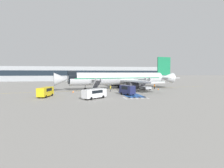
{
  "coord_description": "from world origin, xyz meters",
  "views": [
    {
      "loc": [
        -10.76,
        -57.61,
        5.5
      ],
      "look_at": [
        -0.92,
        -2.65,
        1.92
      ],
      "focal_mm": 28.0,
      "sensor_mm": 36.0,
      "label": 1
    }
  ],
  "objects": [
    {
      "name": "apron_stand_patch_blue",
      "position": [
        1.67,
        -15.4,
        0.0
      ],
      "size": [
        4.22,
        11.18,
        0.01
      ],
      "primitive_type": "cube",
      "color": "#2856A8",
      "rests_on": "ground_plane"
    },
    {
      "name": "terminal_building",
      "position": [
        -11.42,
        68.04,
        4.88
      ],
      "size": [
        130.78,
        12.1,
        9.75
      ],
      "color": "#9EA3A8",
      "rests_on": "ground_plane"
    },
    {
      "name": "apron_walkway_bar_2",
      "position": [
        1.07,
        -20.96,
        0.0
      ],
      "size": [
        0.44,
        3.6,
        0.01
      ],
      "primitive_type": "cube",
      "color": "silver",
      "rests_on": "ground_plane"
    },
    {
      "name": "fuel_tanker",
      "position": [
        10.05,
        22.98,
        1.68
      ],
      "size": [
        10.41,
        3.66,
        3.34
      ],
      "rotation": [
        0.0,
        0.0,
        -1.69
      ],
      "color": "#38383D",
      "rests_on": "ground_plane"
    },
    {
      "name": "traffic_cone_0",
      "position": [
        -12.93,
        -7.77,
        0.3
      ],
      "size": [
        0.53,
        0.53,
        0.59
      ],
      "color": "orange",
      "rests_on": "ground_plane"
    },
    {
      "name": "service_van_1",
      "position": [
        -18.72,
        -16.03,
        1.31
      ],
      "size": [
        2.94,
        5.69,
        2.2
      ],
      "rotation": [
        0.0,
        0.0,
        2.91
      ],
      "color": "yellow",
      "rests_on": "ground_plane"
    },
    {
      "name": "traffic_cone_1",
      "position": [
        13.98,
        -4.74,
        0.27
      ],
      "size": [
        0.49,
        0.49,
        0.55
      ],
      "color": "orange",
      "rests_on": "ground_plane"
    },
    {
      "name": "service_van_2",
      "position": [
        0.56,
        -15.83,
        1.41
      ],
      "size": [
        3.38,
        4.58,
        2.39
      ],
      "rotation": [
        0.0,
        0.0,
        3.58
      ],
      "color": "#1E234C",
      "rests_on": "ground_plane"
    },
    {
      "name": "airliner",
      "position": [
        2.3,
        -0.51,
        3.58
      ],
      "size": [
        42.7,
        32.34,
        11.29
      ],
      "rotation": [
        0.0,
        0.0,
        1.76
      ],
      "color": "silver",
      "rests_on": "ground_plane"
    },
    {
      "name": "ground_plane",
      "position": [
        0.0,
        0.0,
        0.0
      ],
      "size": [
        600.0,
        600.0,
        0.0
      ],
      "primitive_type": "plane",
      "color": "gray"
    },
    {
      "name": "ground_crew_3",
      "position": [
        3.43,
        -4.17,
        1.02
      ],
      "size": [
        0.42,
        0.49,
        1.77
      ],
      "rotation": [
        0.0,
        0.0,
        4.15
      ],
      "color": "#2D2D33",
      "rests_on": "ground_plane"
    },
    {
      "name": "ground_crew_1",
      "position": [
        1.35,
        -5.34,
        1.01
      ],
      "size": [
        0.48,
        0.46,
        1.75
      ],
      "rotation": [
        0.0,
        0.0,
        3.85
      ],
      "color": "#191E38",
      "rests_on": "ground_plane"
    },
    {
      "name": "baggage_cart",
      "position": [
        1.32,
        -8.01,
        0.26
      ],
      "size": [
        2.92,
        2.88,
        0.87
      ],
      "rotation": [
        0.0,
        0.0,
        2.33
      ],
      "color": "gray",
      "rests_on": "ground_plane"
    },
    {
      "name": "apron_walkway_bar_0",
      "position": [
        -1.33,
        -20.96,
        0.0
      ],
      "size": [
        0.44,
        3.6,
        0.01
      ],
      "primitive_type": "cube",
      "color": "silver",
      "rests_on": "ground_plane"
    },
    {
      "name": "apron_leadline_yellow",
      "position": [
        1.67,
        -0.63,
        0.0
      ],
      "size": [
        74.98,
        14.71,
        0.01
      ],
      "primitive_type": "cube",
      "rotation": [
        0.0,
        0.0,
        1.76
      ],
      "color": "gold",
      "rests_on": "ground_plane"
    },
    {
      "name": "boarding_stairs_aft",
      "position": [
        9.68,
        -3.72,
        1.01
      ],
      "size": [
        3.07,
        5.5,
        4.18
      ],
      "rotation": [
        0.0,
        0.0,
        0.19
      ],
      "color": "#ADB2BA",
      "rests_on": "ground_plane"
    },
    {
      "name": "apron_walkway_bar_4",
      "position": [
        3.47,
        -20.96,
        0.0
      ],
      "size": [
        0.44,
        3.6,
        0.01
      ],
      "primitive_type": "cube",
      "color": "silver",
      "rests_on": "ground_plane"
    },
    {
      "name": "apron_walkway_bar_3",
      "position": [
        2.27,
        -20.96,
        0.0
      ],
      "size": [
        0.44,
        3.6,
        0.01
      ],
      "primitive_type": "cube",
      "color": "silver",
      "rests_on": "ground_plane"
    },
    {
      "name": "ground_crew_0",
      "position": [
        -2.16,
        -7.18,
        1.06
      ],
      "size": [
        0.42,
        0.49,
        1.82
      ],
      "rotation": [
        0.0,
        0.0,
        4.15
      ],
      "color": "#2D2D33",
      "rests_on": "ground_plane"
    },
    {
      "name": "ground_crew_2",
      "position": [
        13.99,
        -1.68,
        1.01
      ],
      "size": [
        0.43,
        0.48,
        1.74
      ],
      "rotation": [
        0.0,
        0.0,
        2.18
      ],
      "color": "black",
      "rests_on": "ground_plane"
    },
    {
      "name": "apron_walkway_bar_1",
      "position": [
        -0.13,
        -20.96,
        0.0
      ],
      "size": [
        0.44,
        3.6,
        0.01
      ],
      "primitive_type": "cube",
      "color": "silver",
      "rests_on": "ground_plane"
    },
    {
      "name": "service_van_0",
      "position": [
        -7.95,
        -20.83,
        1.23
      ],
      "size": [
        5.51,
        4.92,
        2.05
      ],
      "rotation": [
        0.0,
        0.0,
        2.24
      ],
      "color": "silver",
      "rests_on": "ground_plane"
    },
    {
      "name": "boarding_stairs_forward",
      "position": [
        -6.2,
        -6.79,
        1.01
      ],
      "size": [
        3.07,
        5.5,
        4.19
      ],
      "rotation": [
        0.0,
        0.0,
        0.19
      ],
      "color": "#ADB2BA",
      "rests_on": "ground_plane"
    }
  ]
}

